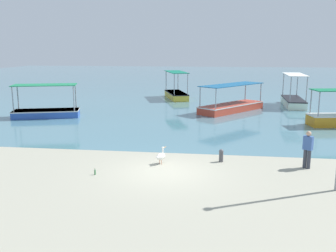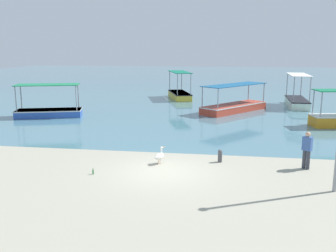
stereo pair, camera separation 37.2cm
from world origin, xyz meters
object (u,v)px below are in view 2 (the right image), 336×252
(mooring_bollard, at_px, (220,155))
(glass_bottle, at_px, (93,172))
(fishing_boat_far_right, at_px, (180,94))
(pelican, at_px, (160,156))
(fishing_boat_near_left, at_px, (49,111))
(fishing_boat_near_right, at_px, (297,100))
(fishing_boat_outer, at_px, (234,106))
(fisherman_standing, at_px, (307,149))

(mooring_bollard, height_order, glass_bottle, mooring_bollard)
(fishing_boat_far_right, distance_m, pelican, 22.90)
(fishing_boat_near_left, height_order, mooring_bollard, fishing_boat_near_left)
(fishing_boat_near_right, xyz_separation_m, fishing_boat_near_left, (-20.11, -8.35, -0.07))
(fishing_boat_outer, xyz_separation_m, pelican, (-3.71, -15.32, -0.11))
(pelican, xyz_separation_m, mooring_bollard, (2.77, 0.71, -0.05))
(fishing_boat_far_right, distance_m, fisherman_standing, 24.08)
(fishing_boat_far_right, bearing_deg, mooring_bollard, -78.23)
(fishing_boat_outer, bearing_deg, fisherman_standing, -79.31)
(mooring_bollard, relative_size, glass_bottle, 2.27)
(mooring_bollard, xyz_separation_m, fisherman_standing, (3.79, -0.45, 0.58))
(mooring_bollard, bearing_deg, fishing_boat_near_left, 143.32)
(glass_bottle, bearing_deg, mooring_bollard, 25.79)
(fisherman_standing, bearing_deg, fishing_boat_near_right, 81.20)
(fishing_boat_outer, height_order, glass_bottle, fishing_boat_outer)
(fishing_boat_far_right, distance_m, fishing_boat_outer, 9.33)
(fishing_boat_far_right, height_order, fishing_boat_outer, fishing_boat_far_right)
(pelican, height_order, glass_bottle, pelican)
(fishing_boat_far_right, xyz_separation_m, fisherman_standing, (8.39, -22.57, 0.37))
(fishing_boat_far_right, height_order, pelican, fishing_boat_far_right)
(fishing_boat_near_left, distance_m, fisherman_standing, 20.12)
(fishing_boat_near_right, distance_m, fishing_boat_near_left, 21.77)
(fishing_boat_far_right, height_order, mooring_bollard, fishing_boat_far_right)
(fisherman_standing, bearing_deg, pelican, -177.75)
(pelican, bearing_deg, glass_bottle, -143.86)
(fishing_boat_near_right, relative_size, glass_bottle, 20.33)
(fishing_boat_outer, distance_m, pelican, 15.76)
(mooring_bollard, distance_m, glass_bottle, 5.91)
(glass_bottle, bearing_deg, fishing_boat_far_right, 88.35)
(pelican, bearing_deg, mooring_bollard, 14.32)
(fishing_boat_near_left, bearing_deg, fishing_boat_far_right, 54.03)
(fishing_boat_outer, bearing_deg, fishing_boat_near_left, -162.13)
(pelican, xyz_separation_m, glass_bottle, (-2.55, -1.86, -0.27))
(fishing_boat_outer, distance_m, glass_bottle, 18.29)
(fishing_boat_near_right, distance_m, mooring_bollard, 19.52)
(fishing_boat_far_right, xyz_separation_m, pelican, (1.84, -22.82, -0.16))
(fishing_boat_near_right, xyz_separation_m, fishing_boat_far_right, (-11.30, 3.78, -0.02))
(fishing_boat_near_left, distance_m, fishing_boat_outer, 15.08)
(fishing_boat_far_right, distance_m, mooring_bollard, 22.59)
(mooring_bollard, bearing_deg, pelican, -165.68)
(fishing_boat_far_right, height_order, fisherman_standing, fishing_boat_far_right)
(fishing_boat_outer, relative_size, fisherman_standing, 3.83)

